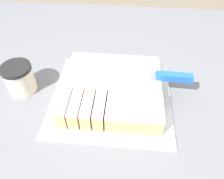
{
  "coord_description": "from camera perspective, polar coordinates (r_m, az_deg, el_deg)",
  "views": [
    {
      "loc": [
        0.04,
        -0.54,
        1.41
      ],
      "look_at": [
        0.0,
        -0.09,
        0.94
      ],
      "focal_mm": 35.0,
      "sensor_mm": 36.0,
      "label": 1
    }
  ],
  "objects": [
    {
      "name": "coffee_cup",
      "position": [
        0.73,
        -23.0,
        2.71
      ],
      "size": [
        0.09,
        0.09,
        0.09
      ],
      "color": "beige",
      "rests_on": "countertop"
    },
    {
      "name": "countertop",
      "position": [
        1.1,
        0.35,
        -14.61
      ],
      "size": [
        1.4,
        1.1,
        0.9
      ],
      "color": "slate",
      "rests_on": "ground_plane"
    },
    {
      "name": "cake_board",
      "position": [
        0.68,
        0.0,
        -1.96
      ],
      "size": [
        0.36,
        0.34,
        0.01
      ],
      "color": "silver",
      "rests_on": "countertop"
    },
    {
      "name": "knife",
      "position": [
        0.65,
        12.79,
        3.36
      ],
      "size": [
        0.32,
        0.03,
        0.02
      ],
      "rotation": [
        0.0,
        0.0,
        3.1
      ],
      "color": "silver",
      "rests_on": "cake"
    },
    {
      "name": "cake",
      "position": [
        0.66,
        0.26,
        0.15
      ],
      "size": [
        0.29,
        0.26,
        0.06
      ],
      "color": "tan",
      "rests_on": "cake_board"
    }
  ]
}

